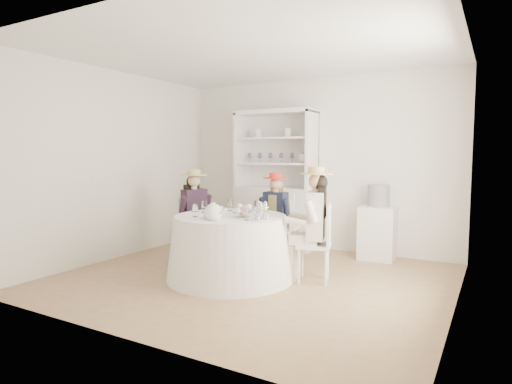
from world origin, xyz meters
The scene contains 23 objects.
ground centered at (0.00, 0.00, 0.00)m, with size 4.50×4.50×0.00m, color olive.
ceiling centered at (0.00, 0.00, 2.70)m, with size 4.50×4.50×0.00m, color white.
wall_back centered at (0.00, 2.00, 1.35)m, with size 4.50×4.50×0.00m, color white.
wall_front centered at (0.00, -2.00, 1.35)m, with size 4.50×4.50×0.00m, color white.
wall_left centered at (-2.25, 0.00, 1.35)m, with size 4.50×4.50×0.00m, color white.
wall_right centered at (2.25, 0.00, 1.35)m, with size 4.50×4.50×0.00m, color white.
tea_table centered at (-0.23, -0.12, 0.38)m, with size 1.55×1.55×0.77m.
hutch centered at (-0.57, 1.77, 0.79)m, with size 1.45×0.86×2.21m.
side_table centered at (1.08, 1.75, 0.38)m, with size 0.49×0.49×0.76m, color silver.
hatbox centered at (1.08, 1.75, 0.92)m, with size 0.31×0.31×0.31m, color black.
guest_left centered at (-1.12, 0.34, 0.73)m, with size 0.54×0.49×1.30m.
guest_mid centered at (-0.14, 0.87, 0.71)m, with size 0.45×0.47×1.25m.
guest_right centered at (0.70, 0.25, 0.77)m, with size 0.55×0.51×1.36m.
spare_chair centered at (-0.12, 1.17, 0.51)m, with size 0.43×0.43×0.96m.
teacup_a centered at (-0.48, 0.02, 0.81)m, with size 0.10×0.10×0.08m, color white.
teacup_b centered at (-0.19, 0.14, 0.81)m, with size 0.07×0.07×0.07m, color white.
teacup_c centered at (-0.03, 0.08, 0.81)m, with size 0.09×0.09×0.07m, color white.
flower_bowl centered at (0.00, -0.13, 0.80)m, with size 0.20×0.20×0.05m, color white.
flower_arrangement centered at (-0.03, -0.15, 0.86)m, with size 0.18×0.18×0.07m.
table_teapot centered at (-0.19, -0.52, 0.86)m, with size 0.28×0.20×0.21m.
sandwich_plate centered at (-0.29, -0.44, 0.79)m, with size 0.25×0.25×0.06m.
cupcake_stand centered at (0.26, -0.24, 0.85)m, with size 0.21×0.21×0.20m.
stemware_set centered at (-0.23, -0.12, 0.85)m, with size 0.90×0.90×0.15m.
Camera 1 is at (2.56, -4.41, 1.51)m, focal length 30.00 mm.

